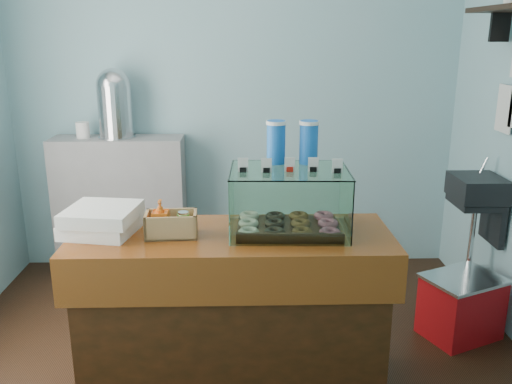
{
  "coord_description": "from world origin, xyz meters",
  "views": [
    {
      "loc": [
        0.05,
        -2.78,
        1.85
      ],
      "look_at": [
        0.12,
        -0.15,
        1.09
      ],
      "focal_mm": 38.0,
      "sensor_mm": 36.0,
      "label": 1
    }
  ],
  "objects_px": {
    "counter": "(233,314)",
    "display_case": "(289,195)",
    "red_cooler": "(461,306)",
    "coffee_urn": "(115,102)"
  },
  "relations": [
    {
      "from": "counter",
      "to": "display_case",
      "type": "height_order",
      "value": "display_case"
    },
    {
      "from": "display_case",
      "to": "red_cooler",
      "type": "distance_m",
      "value": 1.5
    },
    {
      "from": "coffee_urn",
      "to": "red_cooler",
      "type": "relative_size",
      "value": 0.92
    },
    {
      "from": "counter",
      "to": "coffee_urn",
      "type": "bearing_deg",
      "value": 119.64
    },
    {
      "from": "counter",
      "to": "display_case",
      "type": "bearing_deg",
      "value": 14.16
    },
    {
      "from": "counter",
      "to": "red_cooler",
      "type": "height_order",
      "value": "counter"
    },
    {
      "from": "display_case",
      "to": "red_cooler",
      "type": "height_order",
      "value": "display_case"
    },
    {
      "from": "counter",
      "to": "coffee_urn",
      "type": "xyz_separation_m",
      "value": [
        -0.89,
        1.57,
        0.91
      ]
    },
    {
      "from": "counter",
      "to": "red_cooler",
      "type": "xyz_separation_m",
      "value": [
        1.43,
        0.52,
        -0.25
      ]
    },
    {
      "from": "display_case",
      "to": "coffee_urn",
      "type": "height_order",
      "value": "coffee_urn"
    }
  ]
}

